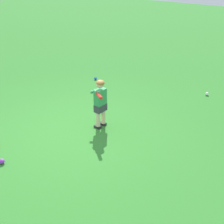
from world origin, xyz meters
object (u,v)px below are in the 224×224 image
(play_ball_behind_batter, at_px, (96,78))
(child_batter, at_px, (100,100))
(play_ball_center_lawn, at_px, (2,161))
(play_ball_by_bucket, at_px, (207,94))

(play_ball_behind_batter, bearing_deg, child_batter, 41.19)
(play_ball_center_lawn, height_order, play_ball_by_bucket, play_ball_center_lawn)
(play_ball_by_bucket, bearing_deg, child_batter, -23.59)
(child_batter, bearing_deg, play_ball_by_bucket, 156.41)
(child_batter, height_order, play_ball_center_lawn, child_batter)
(play_ball_center_lawn, bearing_deg, play_ball_by_bucket, 159.05)
(play_ball_center_lawn, xyz_separation_m, play_ball_behind_batter, (-4.14, -1.20, -0.01))
(play_ball_by_bucket, bearing_deg, play_ball_center_lawn, -20.95)
(child_batter, height_order, play_ball_by_bucket, child_batter)
(play_ball_center_lawn, distance_m, play_ball_behind_batter, 4.31)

